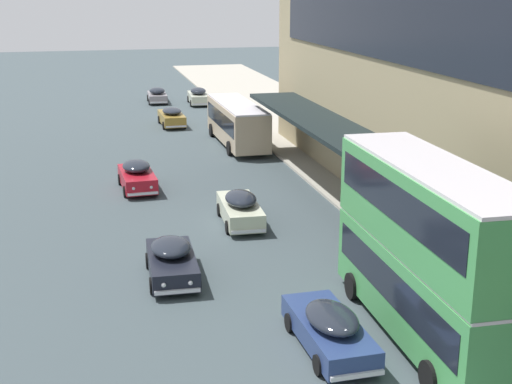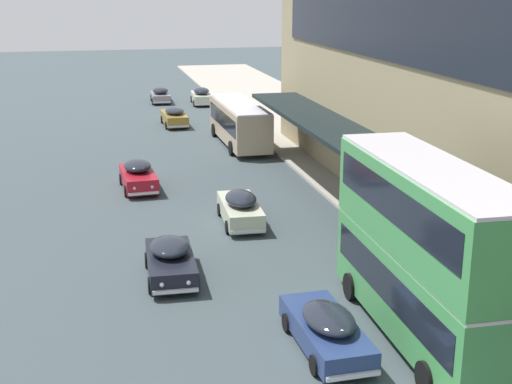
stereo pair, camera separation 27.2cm
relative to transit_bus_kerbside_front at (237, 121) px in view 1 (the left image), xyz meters
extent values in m
cube|color=tan|center=(0.00, 0.00, -0.12)|extent=(2.62, 10.08, 2.62)
cube|color=black|center=(0.00, 0.00, 0.20)|extent=(2.65, 9.27, 1.15)
cube|color=silver|center=(0.00, 0.00, 1.24)|extent=(2.52, 10.08, 0.12)
cube|color=black|center=(-0.06, 5.06, 0.94)|extent=(1.25, 0.08, 0.36)
cylinder|color=black|center=(-1.29, 3.40, -1.28)|extent=(0.26, 1.00, 1.00)
cylinder|color=black|center=(1.21, 3.43, -1.28)|extent=(0.26, 1.00, 1.00)
cylinder|color=black|center=(-1.21, -3.13, -1.28)|extent=(0.26, 1.00, 1.00)
cylinder|color=black|center=(1.29, -3.10, -1.28)|extent=(0.26, 1.00, 1.00)
cube|color=#469D52|center=(-0.21, -30.47, -0.09)|extent=(2.80, 10.16, 2.68)
cube|color=black|center=(-0.21, -30.47, 0.23)|extent=(2.82, 9.36, 1.18)
cube|color=silver|center=(-0.21, -30.47, 1.30)|extent=(2.70, 10.16, 0.12)
cube|color=#469D52|center=(-0.21, -30.47, 2.69)|extent=(2.80, 10.16, 2.68)
cube|color=black|center=(-0.21, -30.47, 3.01)|extent=(2.82, 9.36, 1.18)
cube|color=silver|center=(-0.21, -30.47, 4.07)|extent=(2.70, 10.16, 0.12)
cube|color=black|center=(-0.09, -25.38, 3.77)|extent=(1.28, 0.09, 0.36)
cylinder|color=black|center=(-1.41, -27.01, -1.28)|extent=(0.27, 1.01, 1.00)
cylinder|color=black|center=(1.15, -27.07, -1.28)|extent=(0.27, 1.01, 1.00)
cylinder|color=black|center=(-1.56, -33.57, -1.28)|extent=(0.27, 1.01, 1.00)
cylinder|color=black|center=(1.00, -33.63, -1.28)|extent=(0.27, 1.01, 1.00)
cube|color=beige|center=(-3.59, -17.50, -1.14)|extent=(1.89, 4.57, 0.84)
ellipsoid|color=#1E232D|center=(-3.60, -17.73, -0.44)|extent=(1.60, 2.54, 0.63)
cube|color=silver|center=(-3.49, -15.20, -1.41)|extent=(1.61, 0.19, 0.14)
cube|color=silver|center=(-3.70, -19.80, -1.41)|extent=(1.61, 0.19, 0.14)
sphere|color=silver|center=(-3.96, -15.21, -1.09)|extent=(0.18, 0.18, 0.18)
sphere|color=silver|center=(-3.03, -15.25, -1.09)|extent=(0.18, 0.18, 0.18)
cylinder|color=black|center=(-4.38, -16.07, -1.46)|extent=(0.17, 0.65, 0.64)
cylinder|color=black|center=(-2.69, -16.14, -1.46)|extent=(0.17, 0.65, 0.64)
cylinder|color=black|center=(-4.50, -18.86, -1.46)|extent=(0.17, 0.65, 0.64)
cylinder|color=black|center=(-2.81, -18.93, -1.46)|extent=(0.17, 0.65, 0.64)
cube|color=black|center=(-7.68, -23.54, -1.17)|extent=(1.94, 4.28, 0.78)
ellipsoid|color=#1E232D|center=(-7.67, -23.33, -0.52)|extent=(1.66, 2.37, 0.58)
cube|color=silver|center=(-7.75, -25.70, -1.41)|extent=(1.71, 0.18, 0.14)
cube|color=silver|center=(-7.61, -21.38, -1.41)|extent=(1.71, 0.18, 0.14)
sphere|color=silver|center=(-7.26, -25.68, -1.12)|extent=(0.18, 0.18, 0.18)
sphere|color=silver|center=(-8.25, -25.65, -1.12)|extent=(0.18, 0.18, 0.18)
cylinder|color=black|center=(-6.82, -24.88, -1.46)|extent=(0.16, 0.64, 0.64)
cylinder|color=black|center=(-8.62, -24.81, -1.46)|extent=(0.16, 0.64, 0.64)
cylinder|color=black|center=(-6.74, -22.26, -1.46)|extent=(0.16, 0.64, 0.64)
cylinder|color=black|center=(-8.53, -22.20, -1.46)|extent=(0.16, 0.64, 0.64)
cube|color=gray|center=(-3.65, 20.92, -1.20)|extent=(1.87, 4.13, 0.71)
ellipsoid|color=#1E232D|center=(-3.65, 20.72, -0.56)|extent=(1.60, 2.29, 0.62)
cube|color=silver|center=(-3.58, 23.01, -1.41)|extent=(1.65, 0.17, 0.14)
cube|color=silver|center=(-3.72, 18.83, -1.41)|extent=(1.65, 0.17, 0.14)
sphere|color=silver|center=(-4.06, 22.99, -1.15)|extent=(0.18, 0.18, 0.18)
sphere|color=silver|center=(-3.10, 22.96, -1.15)|extent=(0.18, 0.18, 0.18)
cylinder|color=black|center=(-4.47, 22.21, -1.46)|extent=(0.16, 0.64, 0.64)
cylinder|color=black|center=(-2.74, 22.15, -1.46)|extent=(0.16, 0.64, 0.64)
cylinder|color=black|center=(-4.56, 19.69, -1.46)|extent=(0.16, 0.64, 0.64)
cylinder|color=black|center=(-2.82, 19.63, -1.46)|extent=(0.16, 0.64, 0.64)
cube|color=#A71623|center=(-8.02, -10.26, -1.14)|extent=(1.98, 4.38, 0.84)
ellipsoid|color=#1E232D|center=(-8.03, -10.04, -0.44)|extent=(1.66, 2.44, 0.61)
cube|color=silver|center=(-7.90, -12.45, -1.41)|extent=(1.67, 0.21, 0.14)
cube|color=silver|center=(-8.14, -8.06, -1.41)|extent=(1.67, 0.21, 0.14)
sphere|color=silver|center=(-7.42, -12.39, -1.09)|extent=(0.18, 0.18, 0.18)
sphere|color=silver|center=(-8.38, -12.44, -1.09)|extent=(0.18, 0.18, 0.18)
cylinder|color=black|center=(-7.07, -11.54, -1.46)|extent=(0.17, 0.65, 0.64)
cylinder|color=black|center=(-8.82, -11.63, -1.46)|extent=(0.17, 0.65, 0.64)
cylinder|color=black|center=(-7.22, -8.88, -1.46)|extent=(0.17, 0.65, 0.64)
cylinder|color=black|center=(-8.96, -8.97, -1.46)|extent=(0.17, 0.65, 0.64)
cube|color=olive|center=(-3.75, 8.46, -1.14)|extent=(1.86, 4.52, 0.83)
ellipsoid|color=#1E232D|center=(-3.74, 8.24, -0.49)|extent=(1.60, 2.50, 0.52)
cube|color=silver|center=(-3.81, 10.74, -1.41)|extent=(1.66, 0.17, 0.14)
cube|color=silver|center=(-3.68, 6.18, -1.41)|extent=(1.66, 0.17, 0.14)
sphere|color=silver|center=(-4.29, 10.70, -1.09)|extent=(0.18, 0.18, 0.18)
sphere|color=silver|center=(-3.33, 10.73, -1.09)|extent=(0.18, 0.18, 0.18)
cylinder|color=black|center=(-4.65, 9.82, -1.46)|extent=(0.16, 0.64, 0.64)
cylinder|color=black|center=(-2.91, 9.87, -1.46)|extent=(0.16, 0.64, 0.64)
cylinder|color=black|center=(-4.58, 7.05, -1.46)|extent=(0.16, 0.64, 0.64)
cylinder|color=black|center=(-2.84, 7.10, -1.46)|extent=(0.16, 0.64, 0.64)
cube|color=navy|center=(-3.50, -30.41, -1.19)|extent=(1.87, 4.70, 0.73)
ellipsoid|color=#1E232D|center=(-3.49, -30.64, -0.58)|extent=(1.61, 2.60, 0.56)
cube|color=silver|center=(-3.56, -28.03, -1.41)|extent=(1.67, 0.16, 0.14)
cube|color=silver|center=(-3.44, -32.79, -1.41)|extent=(1.67, 0.16, 0.14)
sphere|color=silver|center=(-4.04, -28.07, -1.14)|extent=(0.18, 0.18, 0.18)
sphere|color=silver|center=(-3.07, -28.05, -1.14)|extent=(0.18, 0.18, 0.18)
cylinder|color=black|center=(-4.41, -28.99, -1.46)|extent=(0.16, 0.64, 0.64)
cylinder|color=black|center=(-2.65, -28.94, -1.46)|extent=(0.16, 0.64, 0.64)
cylinder|color=black|center=(-4.34, -31.87, -1.46)|extent=(0.16, 0.64, 0.64)
cylinder|color=black|center=(-2.58, -31.83, -1.46)|extent=(0.16, 0.64, 0.64)
cube|color=beige|center=(0.16, 19.05, -1.15)|extent=(1.93, 4.62, 0.82)
ellipsoid|color=#1E232D|center=(0.15, 18.83, -0.44)|extent=(1.62, 2.57, 0.64)
cube|color=silver|center=(0.28, 21.37, -1.41)|extent=(1.61, 0.20, 0.14)
cube|color=silver|center=(0.04, 16.74, -1.41)|extent=(1.61, 0.20, 0.14)
sphere|color=silver|center=(-0.19, 21.36, -1.10)|extent=(0.18, 0.18, 0.18)
sphere|color=silver|center=(0.74, 21.32, -1.10)|extent=(0.18, 0.18, 0.18)
cylinder|color=black|center=(-0.62, 20.50, -1.46)|extent=(0.17, 0.65, 0.64)
cylinder|color=black|center=(1.08, 20.41, -1.46)|extent=(0.17, 0.65, 0.64)
cylinder|color=black|center=(-0.76, 17.69, -1.46)|extent=(0.17, 0.65, 0.64)
cylinder|color=black|center=(0.93, 17.60, -1.46)|extent=(0.17, 0.65, 0.64)
cylinder|color=black|center=(3.09, -30.23, -1.20)|extent=(0.16, 0.16, 0.85)
cylinder|color=black|center=(3.02, -30.38, -1.20)|extent=(0.16, 0.16, 0.85)
cube|color=black|center=(3.06, -30.30, -0.43)|extent=(0.38, 0.46, 0.70)
cylinder|color=black|center=(3.16, -30.06, -0.39)|extent=(0.10, 0.10, 0.63)
camera|label=1|loc=(-10.59, -49.93, 9.48)|focal=50.00mm
camera|label=2|loc=(-10.32, -49.99, 9.48)|focal=50.00mm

